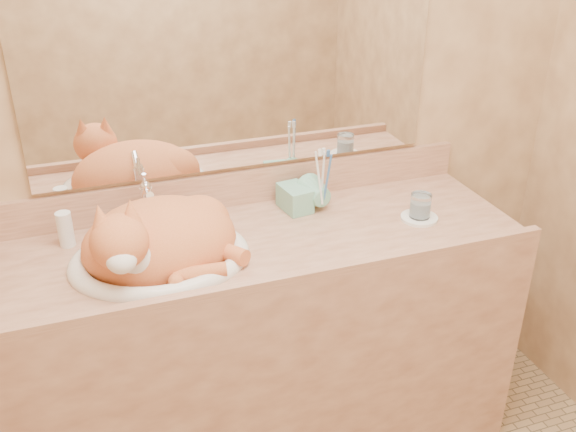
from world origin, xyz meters
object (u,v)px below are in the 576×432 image
object	(u,v)px
sink_basin	(158,236)
water_glass	(420,206)
cat	(156,237)
soap_dispenser	(304,191)
vanity_counter	(267,349)
toothbrush_cup	(323,200)

from	to	relation	value
sink_basin	water_glass	xyz separation A→B (m)	(0.83, -0.02, -0.03)
sink_basin	cat	size ratio (longest dim) A/B	1.12
sink_basin	water_glass	distance (m)	0.83
sink_basin	soap_dispenser	distance (m)	0.50
vanity_counter	sink_basin	bearing A→B (deg)	-176.45
cat	soap_dispenser	distance (m)	0.51
cat	water_glass	bearing A→B (deg)	-5.43
toothbrush_cup	cat	bearing A→B (deg)	-167.59
water_glass	toothbrush_cup	bearing A→B (deg)	152.58
vanity_counter	sink_basin	distance (m)	0.60
sink_basin	toothbrush_cup	bearing A→B (deg)	15.13
soap_dispenser	sink_basin	bearing A→B (deg)	-174.89
vanity_counter	sink_basin	xyz separation A→B (m)	(-0.32, -0.02, 0.50)
vanity_counter	sink_basin	size ratio (longest dim) A/B	3.16
toothbrush_cup	soap_dispenser	bearing A→B (deg)	-177.50
soap_dispenser	water_glass	world-z (taller)	soap_dispenser
cat	soap_dispenser	xyz separation A→B (m)	(0.49, 0.12, 0.01)
sink_basin	cat	world-z (taller)	cat
vanity_counter	soap_dispenser	world-z (taller)	soap_dispenser
sink_basin	toothbrush_cup	size ratio (longest dim) A/B	4.74
cat	toothbrush_cup	world-z (taller)	cat
sink_basin	soap_dispenser	xyz separation A→B (m)	(0.49, 0.12, 0.01)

